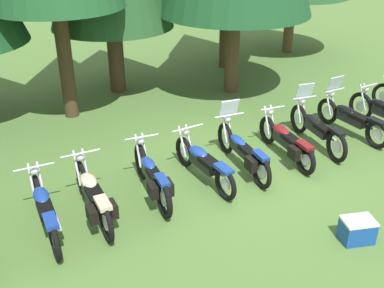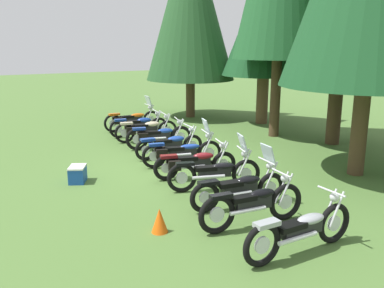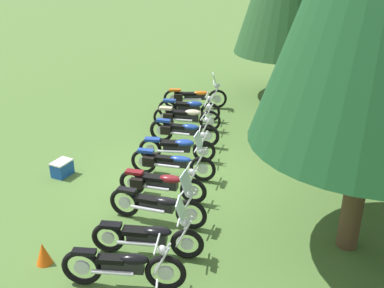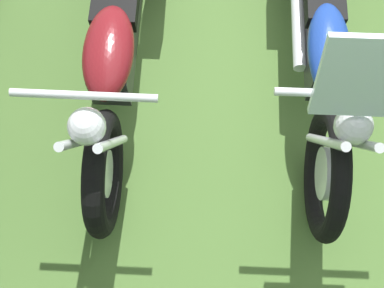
# 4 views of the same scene
# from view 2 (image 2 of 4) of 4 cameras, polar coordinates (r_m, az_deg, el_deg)

# --- Properties ---
(ground_plane) EXTENTS (80.00, 80.00, 0.00)m
(ground_plane) POSITION_cam_2_polar(r_m,az_deg,el_deg) (12.14, -1.56, -3.11)
(ground_plane) COLOR #4C7033
(motorcycle_0) EXTENTS (0.62, 2.43, 1.38)m
(motorcycle_0) POSITION_cam_2_polar(r_m,az_deg,el_deg) (17.20, -8.33, 3.45)
(motorcycle_0) COLOR black
(motorcycle_0) RESTS_ON ground_plane
(motorcycle_1) EXTENTS (0.73, 2.25, 1.01)m
(motorcycle_1) POSITION_cam_2_polar(r_m,az_deg,el_deg) (15.98, -7.28, 2.65)
(motorcycle_1) COLOR black
(motorcycle_1) RESTS_ON ground_plane
(motorcycle_2) EXTENTS (0.86, 2.32, 1.02)m
(motorcycle_2) POSITION_cam_2_polar(r_m,az_deg,el_deg) (15.15, -6.47, 2.09)
(motorcycle_2) COLOR black
(motorcycle_2) RESTS_ON ground_plane
(motorcycle_3) EXTENTS (0.89, 2.23, 1.04)m
(motorcycle_3) POSITION_cam_2_polar(r_m,az_deg,el_deg) (14.02, -4.71, 1.12)
(motorcycle_3) COLOR black
(motorcycle_3) RESTS_ON ground_plane
(motorcycle_4) EXTENTS (0.75, 2.26, 0.99)m
(motorcycle_4) POSITION_cam_2_polar(r_m,az_deg,el_deg) (12.95, -3.04, -0.02)
(motorcycle_4) COLOR black
(motorcycle_4) RESTS_ON ground_plane
(motorcycle_5) EXTENTS (0.91, 2.35, 1.37)m
(motorcycle_5) POSITION_cam_2_polar(r_m,az_deg,el_deg) (12.02, -1.50, -0.99)
(motorcycle_5) COLOR black
(motorcycle_5) RESTS_ON ground_plane
(motorcycle_6) EXTENTS (0.89, 2.24, 0.99)m
(motorcycle_6) POSITION_cam_2_polar(r_m,az_deg,el_deg) (10.97, 0.25, -2.58)
(motorcycle_6) COLOR black
(motorcycle_6) RESTS_ON ground_plane
(motorcycle_7) EXTENTS (0.90, 2.29, 1.38)m
(motorcycle_7) POSITION_cam_2_polar(r_m,az_deg,el_deg) (10.12, 3.30, -3.84)
(motorcycle_7) COLOR black
(motorcycle_7) RESTS_ON ground_plane
(motorcycle_8) EXTENTS (0.66, 2.33, 1.36)m
(motorcycle_8) POSITION_cam_2_polar(r_m,az_deg,el_deg) (9.15, 6.70, -5.94)
(motorcycle_8) COLOR black
(motorcycle_8) RESTS_ON ground_plane
(motorcycle_9) EXTENTS (0.61, 2.34, 1.04)m
(motorcycle_9) POSITION_cam_2_polar(r_m,az_deg,el_deg) (8.25, 8.49, -8.19)
(motorcycle_9) COLOR black
(motorcycle_9) RESTS_ON ground_plane
(motorcycle_10) EXTENTS (0.61, 2.40, 1.03)m
(motorcycle_10) POSITION_cam_2_polar(r_m,az_deg,el_deg) (7.40, 14.82, -11.29)
(motorcycle_10) COLOR black
(motorcycle_10) RESTS_ON ground_plane
(pine_tree_0) EXTENTS (4.16, 4.16, 8.95)m
(pine_tree_0) POSITION_cam_2_polar(r_m,az_deg,el_deg) (20.00, -0.24, 19.10)
(pine_tree_0) COLOR #4C3823
(pine_tree_0) RESTS_ON ground_plane
(pine_tree_1) EXTENTS (3.63, 3.63, 6.95)m
(pine_tree_1) POSITION_cam_2_polar(r_m,az_deg,el_deg) (18.57, 10.11, 16.66)
(pine_tree_1) COLOR brown
(pine_tree_1) RESTS_ON ground_plane
(picnic_cooler) EXTENTS (0.67, 0.59, 0.43)m
(picnic_cooler) POSITION_cam_2_polar(r_m,az_deg,el_deg) (11.15, -15.52, -4.02)
(picnic_cooler) COLOR #19479E
(picnic_cooler) RESTS_ON ground_plane
(traffic_cone) EXTENTS (0.32, 0.32, 0.48)m
(traffic_cone) POSITION_cam_2_polar(r_m,az_deg,el_deg) (8.03, -4.50, -10.46)
(traffic_cone) COLOR #EA590F
(traffic_cone) RESTS_ON ground_plane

